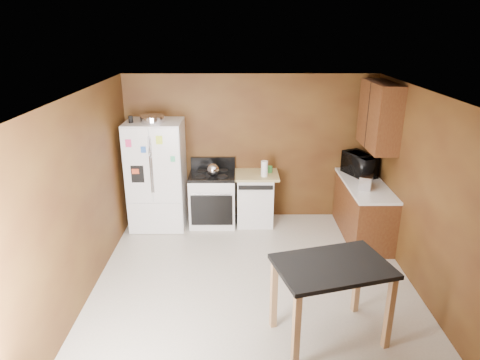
{
  "coord_description": "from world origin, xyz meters",
  "views": [
    {
      "loc": [
        -0.21,
        -4.81,
        3.24
      ],
      "look_at": [
        -0.18,
        0.85,
        1.18
      ],
      "focal_mm": 32.0,
      "sensor_mm": 36.0,
      "label": 1
    }
  ],
  "objects_px": {
    "green_canister": "(269,169)",
    "toaster": "(366,182)",
    "microwave": "(360,165)",
    "pen_cup": "(131,119)",
    "kettle": "(213,170)",
    "roasting_pan": "(153,119)",
    "refrigerator": "(157,175)",
    "gas_range": "(213,198)",
    "paper_towel": "(264,169)",
    "island": "(332,276)",
    "dishwasher": "(255,198)"
  },
  "relations": [
    {
      "from": "gas_range",
      "to": "paper_towel",
      "type": "bearing_deg",
      "value": -6.28
    },
    {
      "from": "kettle",
      "to": "green_canister",
      "type": "xyz_separation_m",
      "value": [
        0.94,
        0.19,
        -0.06
      ]
    },
    {
      "from": "pen_cup",
      "to": "island",
      "type": "xyz_separation_m",
      "value": [
        2.65,
        -2.73,
        -1.09
      ]
    },
    {
      "from": "green_canister",
      "to": "microwave",
      "type": "relative_size",
      "value": 0.18
    },
    {
      "from": "gas_range",
      "to": "dishwasher",
      "type": "distance_m",
      "value": 0.72
    },
    {
      "from": "refrigerator",
      "to": "toaster",
      "type": "bearing_deg",
      "value": -10.65
    },
    {
      "from": "toaster",
      "to": "refrigerator",
      "type": "bearing_deg",
      "value": -167.64
    },
    {
      "from": "paper_towel",
      "to": "dishwasher",
      "type": "distance_m",
      "value": 0.6
    },
    {
      "from": "toaster",
      "to": "gas_range",
      "type": "bearing_deg",
      "value": -172.93
    },
    {
      "from": "green_canister",
      "to": "refrigerator",
      "type": "xyz_separation_m",
      "value": [
        -1.87,
        -0.16,
        -0.04
      ]
    },
    {
      "from": "pen_cup",
      "to": "microwave",
      "type": "xyz_separation_m",
      "value": [
        3.68,
        0.1,
        -0.79
      ]
    },
    {
      "from": "kettle",
      "to": "dishwasher",
      "type": "distance_m",
      "value": 0.9
    },
    {
      "from": "pen_cup",
      "to": "gas_range",
      "type": "distance_m",
      "value": 1.87
    },
    {
      "from": "kettle",
      "to": "paper_towel",
      "type": "relative_size",
      "value": 0.79
    },
    {
      "from": "pen_cup",
      "to": "microwave",
      "type": "distance_m",
      "value": 3.76
    },
    {
      "from": "pen_cup",
      "to": "green_canister",
      "type": "height_order",
      "value": "pen_cup"
    },
    {
      "from": "paper_towel",
      "to": "microwave",
      "type": "distance_m",
      "value": 1.57
    },
    {
      "from": "roasting_pan",
      "to": "gas_range",
      "type": "relative_size",
      "value": 0.36
    },
    {
      "from": "refrigerator",
      "to": "island",
      "type": "relative_size",
      "value": 1.36
    },
    {
      "from": "kettle",
      "to": "roasting_pan",
      "type": "bearing_deg",
      "value": -179.8
    },
    {
      "from": "toaster",
      "to": "dishwasher",
      "type": "distance_m",
      "value": 1.88
    },
    {
      "from": "gas_range",
      "to": "toaster",
      "type": "bearing_deg",
      "value": -15.94
    },
    {
      "from": "toaster",
      "to": "pen_cup",
      "type": "bearing_deg",
      "value": -165.18
    },
    {
      "from": "gas_range",
      "to": "island",
      "type": "bearing_deg",
      "value": -63.86
    },
    {
      "from": "green_canister",
      "to": "island",
      "type": "distance_m",
      "value": 3.02
    },
    {
      "from": "roasting_pan",
      "to": "dishwasher",
      "type": "relative_size",
      "value": 0.44
    },
    {
      "from": "pen_cup",
      "to": "refrigerator",
      "type": "distance_m",
      "value": 1.01
    },
    {
      "from": "island",
      "to": "pen_cup",
      "type": "bearing_deg",
      "value": 134.23
    },
    {
      "from": "pen_cup",
      "to": "paper_towel",
      "type": "bearing_deg",
      "value": 1.72
    },
    {
      "from": "gas_range",
      "to": "pen_cup",
      "type": "bearing_deg",
      "value": -172.71
    },
    {
      "from": "toaster",
      "to": "refrigerator",
      "type": "xyz_separation_m",
      "value": [
        -3.28,
        0.62,
        -0.1
      ]
    },
    {
      "from": "gas_range",
      "to": "island",
      "type": "distance_m",
      "value": 3.23
    },
    {
      "from": "roasting_pan",
      "to": "kettle",
      "type": "xyz_separation_m",
      "value": [
        0.93,
        0.0,
        -0.85
      ]
    },
    {
      "from": "green_canister",
      "to": "microwave",
      "type": "bearing_deg",
      "value": -5.92
    },
    {
      "from": "paper_towel",
      "to": "microwave",
      "type": "height_order",
      "value": "microwave"
    },
    {
      "from": "green_canister",
      "to": "toaster",
      "type": "distance_m",
      "value": 1.61
    },
    {
      "from": "toaster",
      "to": "microwave",
      "type": "height_order",
      "value": "microwave"
    },
    {
      "from": "dishwasher",
      "to": "roasting_pan",
      "type": "bearing_deg",
      "value": -175.62
    },
    {
      "from": "roasting_pan",
      "to": "kettle",
      "type": "distance_m",
      "value": 1.26
    },
    {
      "from": "microwave",
      "to": "green_canister",
      "type": "bearing_deg",
      "value": 59.64
    },
    {
      "from": "toaster",
      "to": "microwave",
      "type": "xyz_separation_m",
      "value": [
        0.07,
        0.62,
        0.06
      ]
    },
    {
      "from": "green_canister",
      "to": "refrigerator",
      "type": "bearing_deg",
      "value": -175.18
    },
    {
      "from": "green_canister",
      "to": "toaster",
      "type": "bearing_deg",
      "value": -28.82
    },
    {
      "from": "toaster",
      "to": "island",
      "type": "height_order",
      "value": "toaster"
    },
    {
      "from": "roasting_pan",
      "to": "dishwasher",
      "type": "xyz_separation_m",
      "value": [
        1.63,
        0.12,
        -1.4
      ]
    },
    {
      "from": "toaster",
      "to": "microwave",
      "type": "distance_m",
      "value": 0.63
    },
    {
      "from": "dishwasher",
      "to": "island",
      "type": "relative_size",
      "value": 0.67
    },
    {
      "from": "microwave",
      "to": "gas_range",
      "type": "distance_m",
      "value": 2.51
    },
    {
      "from": "microwave",
      "to": "refrigerator",
      "type": "relative_size",
      "value": 0.33
    },
    {
      "from": "microwave",
      "to": "pen_cup",
      "type": "bearing_deg",
      "value": 67.17
    }
  ]
}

